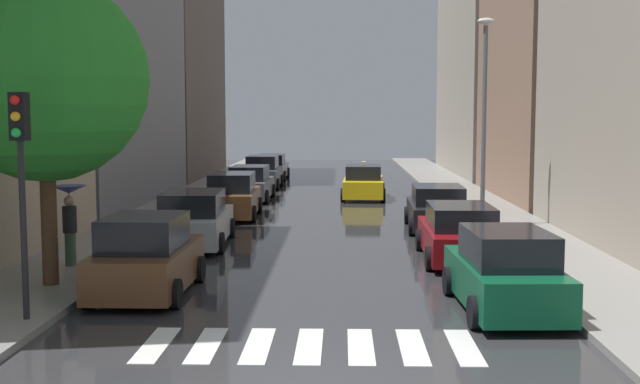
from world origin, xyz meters
TOP-DOWN VIEW (x-y plane):
  - ground_plane at (0.00, 24.00)m, footprint 28.00×72.00m
  - sidewalk_left at (-6.50, 24.00)m, footprint 3.00×72.00m
  - sidewalk_right at (6.50, 24.00)m, footprint 3.00×72.00m
  - crosswalk_stripes at (0.00, 2.41)m, footprint 5.85×2.20m
  - building_left_mid at (-11.00, 24.37)m, footprint 6.00×15.69m
  - building_left_far at (-11.00, 39.94)m, footprint 6.00×14.69m
  - building_right_far at (11.00, 43.13)m, footprint 6.00×17.82m
  - parked_car_left_nearest at (-3.81, 6.28)m, footprint 2.09×4.04m
  - parked_car_left_second at (-3.99, 13.01)m, footprint 2.29×4.81m
  - parked_car_left_third at (-3.72, 19.76)m, footprint 2.16×4.66m
  - parked_car_left_fourth at (-3.76, 25.98)m, footprint 2.11×4.53m
  - parked_car_left_fifth at (-3.79, 32.29)m, footprint 2.03×4.18m
  - parked_car_left_sixth at (-3.85, 38.30)m, footprint 2.07×4.35m
  - parked_car_right_nearest at (3.92, 5.00)m, footprint 2.13×4.37m
  - parked_car_right_second at (3.82, 10.71)m, footprint 2.16×4.71m
  - parked_car_right_third at (3.91, 16.60)m, footprint 2.24×4.52m
  - taxi_midroad at (1.59, 26.88)m, footprint 2.20×4.62m
  - pedestrian_foreground at (-6.44, 8.92)m, footprint 0.90×0.90m
  - street_tree_left at (-6.11, 6.64)m, footprint 4.65×4.65m
  - traffic_light_left_corner at (-5.45, 3.54)m, footprint 0.30×0.42m
  - lamp_post_right at (5.55, 17.02)m, footprint 0.60×0.28m

SIDE VIEW (x-z plane):
  - ground_plane at x=0.00m, z-range -0.04..0.00m
  - crosswalk_stripes at x=0.00m, z-range 0.00..0.01m
  - sidewalk_left at x=-6.50m, z-range 0.00..0.15m
  - sidewalk_right at x=6.50m, z-range 0.00..0.15m
  - parked_car_left_sixth at x=-3.85m, z-range -0.05..1.52m
  - parked_car_right_second at x=3.82m, z-range -0.04..1.53m
  - parked_car_right_third at x=3.91m, z-range -0.04..1.53m
  - taxi_midroad at x=1.59m, z-range -0.14..1.67m
  - parked_car_left_fourth at x=-3.76m, z-range -0.05..1.60m
  - parked_car_left_second at x=-3.99m, z-range -0.05..1.64m
  - parked_car_right_nearest at x=3.92m, z-range -0.06..1.65m
  - parked_car_left_third at x=-3.72m, z-range -0.06..1.71m
  - parked_car_left_fifth at x=-3.79m, z-range -0.07..1.73m
  - parked_car_left_nearest at x=-3.81m, z-range -0.07..1.74m
  - pedestrian_foreground at x=-6.44m, z-range 0.56..2.63m
  - traffic_light_left_corner at x=-5.45m, z-range 1.14..5.44m
  - lamp_post_right at x=5.55m, z-range 0.68..7.91m
  - street_tree_left at x=-6.11m, z-range 1.32..8.34m
  - building_left_mid at x=-11.00m, z-range 0.00..11.18m
  - building_left_far at x=-11.00m, z-range 0.00..18.54m
  - building_right_far at x=11.00m, z-range 0.00..20.26m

